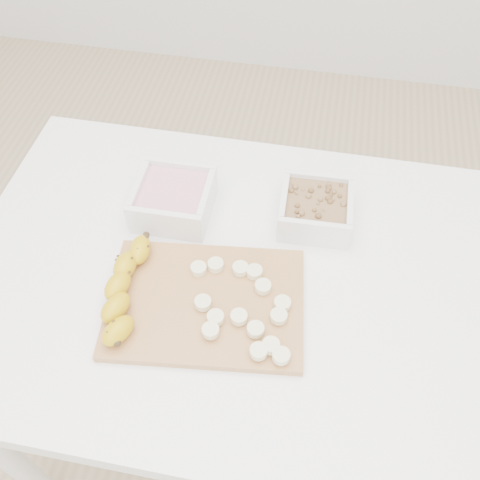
% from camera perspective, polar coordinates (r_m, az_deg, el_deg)
% --- Properties ---
extents(ground, '(3.50, 3.50, 0.00)m').
position_cam_1_polar(ground, '(1.63, -0.21, -18.76)').
color(ground, '#C6AD89').
rests_on(ground, ground).
extents(table, '(1.00, 0.70, 0.75)m').
position_cam_1_polar(table, '(1.03, -0.31, -6.64)').
color(table, white).
rests_on(table, ground).
extents(bowl_yogurt, '(0.14, 0.14, 0.07)m').
position_cam_1_polar(bowl_yogurt, '(1.03, -7.11, 4.44)').
color(bowl_yogurt, white).
rests_on(bowl_yogurt, table).
extents(bowl_granola, '(0.14, 0.14, 0.06)m').
position_cam_1_polar(bowl_granola, '(1.02, 8.05, 3.33)').
color(bowl_granola, white).
rests_on(bowl_granola, table).
extents(cutting_board, '(0.35, 0.27, 0.01)m').
position_cam_1_polar(cutting_board, '(0.91, -3.68, -6.70)').
color(cutting_board, '#BE7D48').
rests_on(cutting_board, table).
extents(banana, '(0.08, 0.22, 0.04)m').
position_cam_1_polar(banana, '(0.91, -12.21, -5.25)').
color(banana, '#BE980A').
rests_on(banana, cutting_board).
extents(banana_slices, '(0.19, 0.18, 0.02)m').
position_cam_1_polar(banana_slices, '(0.89, 0.43, -7.21)').
color(banana_slices, beige).
rests_on(banana_slices, cutting_board).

